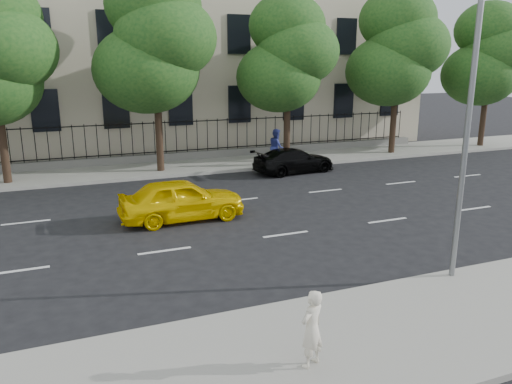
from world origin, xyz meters
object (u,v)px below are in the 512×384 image
at_px(street_light, 456,77).
at_px(yellow_taxi, 182,200).
at_px(black_sedan, 294,160).
at_px(woman_near, 312,329).

bearing_deg(street_light, yellow_taxi, 126.84).
distance_m(yellow_taxi, black_sedan, 9.07).
xyz_separation_m(yellow_taxi, woman_near, (0.06, -9.76, 0.14)).
relative_size(black_sedan, woman_near, 2.92).
xyz_separation_m(street_light, yellow_taxi, (-5.29, 7.06, -4.40)).
distance_m(yellow_taxi, woman_near, 9.76).
distance_m(street_light, yellow_taxi, 9.86).
distance_m(street_light, black_sedan, 13.57).
xyz_separation_m(street_light, black_sedan, (1.84, 12.66, -4.52)).
height_order(street_light, yellow_taxi, street_light).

